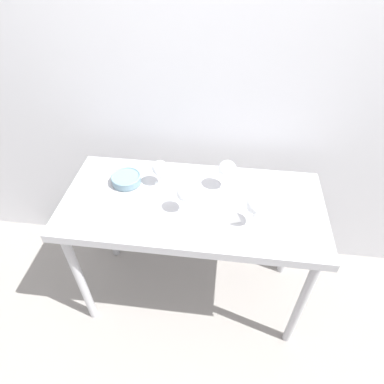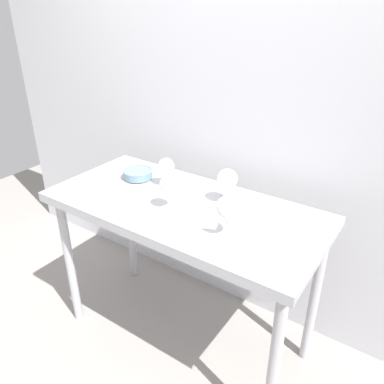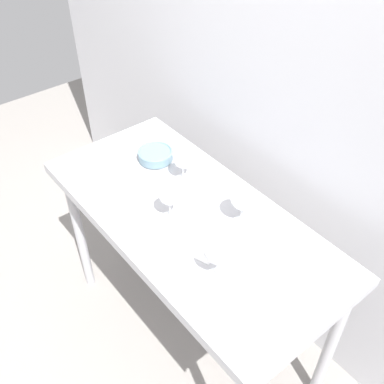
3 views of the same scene
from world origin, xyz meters
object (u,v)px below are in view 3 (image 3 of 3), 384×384
object	(u,v)px
wine_glass_near_center	(169,196)
tasting_sheet_lower	(289,256)
wine_glass_far_right	(243,199)
tasting_sheet_upper	(203,238)
wine_glass_far_left	(183,160)
tasting_bowl	(155,155)
wine_glass_near_right	(218,252)

from	to	relation	value
wine_glass_near_center	tasting_sheet_lower	world-z (taller)	wine_glass_near_center
wine_glass_far_right	tasting_sheet_lower	xyz separation A→B (m)	(0.25, 0.01, -0.13)
wine_glass_near_center	tasting_sheet_upper	distance (m)	0.22
wine_glass_near_center	tasting_sheet_upper	xyz separation A→B (m)	(0.18, 0.03, -0.12)
wine_glass_far_left	tasting_sheet_lower	size ratio (longest dim) A/B	0.62
wine_glass_far_left	tasting_bowl	xyz separation A→B (m)	(-0.20, -0.01, -0.08)
wine_glass_far_right	tasting_bowl	bearing A→B (deg)	-177.09
wine_glass_near_right	tasting_sheet_upper	world-z (taller)	wine_glass_near_right
tasting_sheet_upper	tasting_bowl	xyz separation A→B (m)	(-0.53, 0.15, 0.03)
tasting_sheet_lower	wine_glass_far_left	bearing A→B (deg)	-169.50
tasting_sheet_upper	tasting_sheet_lower	distance (m)	0.34
wine_glass_near_right	tasting_sheet_upper	xyz separation A→B (m)	(-0.17, 0.08, -0.13)
tasting_sheet_upper	wine_glass_far_right	bearing A→B (deg)	62.49
wine_glass_far_right	wine_glass_near_center	bearing A→B (deg)	-133.37
tasting_sheet_upper	tasting_sheet_lower	world-z (taller)	same
wine_glass_near_right	tasting_sheet_upper	bearing A→B (deg)	154.75
wine_glass_far_right	wine_glass_near_right	bearing A→B (deg)	-60.49
tasting_sheet_lower	tasting_bowl	distance (m)	0.81
tasting_sheet_upper	wine_glass_near_center	bearing A→B (deg)	170.12
wine_glass_near_right	tasting_bowl	distance (m)	0.75
tasting_sheet_lower	tasting_bowl	bearing A→B (deg)	-169.16
wine_glass_near_center	wine_glass_far_left	world-z (taller)	wine_glass_near_center
wine_glass_far_right	tasting_sheet_upper	xyz separation A→B (m)	(-0.02, -0.18, -0.13)
wine_glass_near_center	tasting_sheet_upper	size ratio (longest dim) A/B	0.81
wine_glass_far_right	wine_glass_far_left	world-z (taller)	wine_glass_far_right
wine_glass_near_right	wine_glass_far_left	world-z (taller)	wine_glass_near_right
wine_glass_near_right	tasting_bowl	size ratio (longest dim) A/B	1.11
wine_glass_near_right	tasting_sheet_upper	distance (m)	0.23
tasting_sheet_upper	tasting_bowl	world-z (taller)	tasting_bowl
wine_glass_near_right	wine_glass_far_left	bearing A→B (deg)	154.36
wine_glass_far_right	wine_glass_far_left	distance (m)	0.36
tasting_sheet_lower	wine_glass_near_right	bearing A→B (deg)	-103.12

